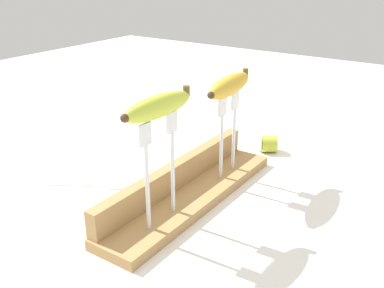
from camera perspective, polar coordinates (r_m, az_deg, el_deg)
name	(u,v)px	position (r m, az deg, el deg)	size (l,w,h in m)	color
ground_plane	(192,201)	(0.88, 0.00, -7.23)	(3.00, 3.00, 0.00)	silver
wooden_board	(192,196)	(0.88, 0.00, -6.66)	(0.47, 0.10, 0.02)	#A87F4C
board_backstop	(176,175)	(0.88, -2.05, -3.94)	(0.46, 0.02, 0.05)	#A87F4C
fork_stand_left	(160,161)	(0.74, -4.12, -2.13)	(0.09, 0.01, 0.19)	silver
fork_stand_right	(228,127)	(0.91, 4.64, 2.17)	(0.08, 0.01, 0.17)	silver
banana_raised_left	(158,106)	(0.70, -4.33, 4.86)	(0.16, 0.04, 0.04)	#B2C138
banana_raised_right	(230,85)	(0.89, 4.82, 7.50)	(0.17, 0.05, 0.04)	gold
fork_fallen_near	(99,185)	(0.95, -11.81, -5.15)	(0.10, 0.15, 0.01)	silver
banana_chunk_near	(268,144)	(1.11, 9.74, 0.04)	(0.06, 0.05, 0.04)	#B2C138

